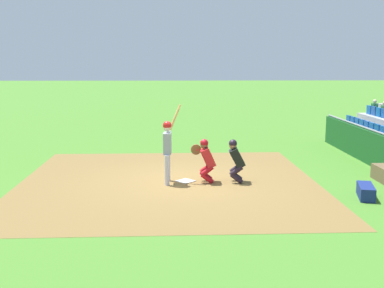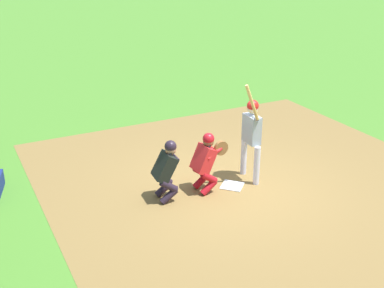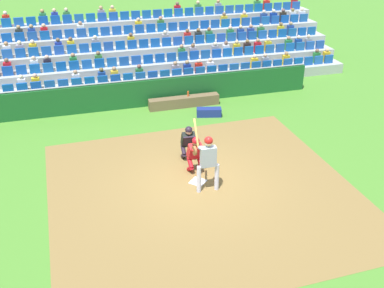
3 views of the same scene
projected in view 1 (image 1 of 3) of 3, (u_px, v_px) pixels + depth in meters
ground_plane at (185, 181)px, 14.00m from camera, size 160.00×160.00×0.00m
infield_dirt_patch at (168, 181)px, 13.98m from camera, size 9.06×8.75×0.01m
home_plate_marker at (185, 181)px, 14.00m from camera, size 0.62×0.62×0.02m
batter_at_plate at (168, 145)px, 13.66m from camera, size 0.69×0.53×2.25m
catcher_crouching at (206, 158)px, 13.82m from camera, size 0.48×0.73×1.29m
home_plate_umpire at (236, 159)px, 13.83m from camera, size 0.48×0.50×1.27m
equipment_duffel_bag at (366, 191)px, 12.28m from camera, size 1.04×0.59×0.33m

